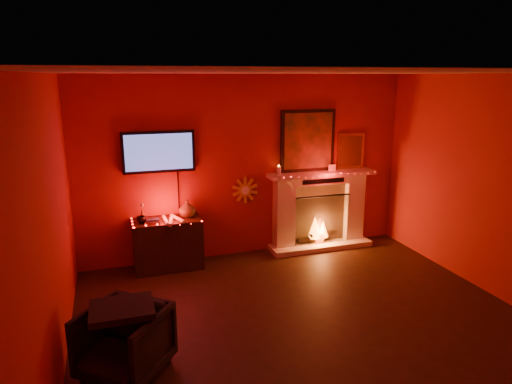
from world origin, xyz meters
TOP-DOWN VIEW (x-y plane):
  - room at (0.00, 0.00)m, footprint 5.00×5.00m
  - fireplace at (1.14, 2.39)m, footprint 1.72×0.40m
  - tv at (-1.30, 2.45)m, footprint 1.00×0.07m
  - sunburst_clock at (-0.05, 2.48)m, footprint 0.40×0.03m
  - console_table at (-1.25, 2.26)m, footprint 0.95×0.59m
  - armchair at (-1.95, -0.03)m, footprint 0.98×0.98m

SIDE VIEW (x-z plane):
  - armchair at x=-1.95m, z-range 0.00..0.64m
  - console_table at x=-1.25m, z-range -0.09..0.87m
  - fireplace at x=1.14m, z-range -0.37..1.81m
  - sunburst_clock at x=-0.05m, z-range 0.80..1.20m
  - room at x=0.00m, z-range -1.15..3.85m
  - tv at x=-1.30m, z-range 1.03..2.27m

